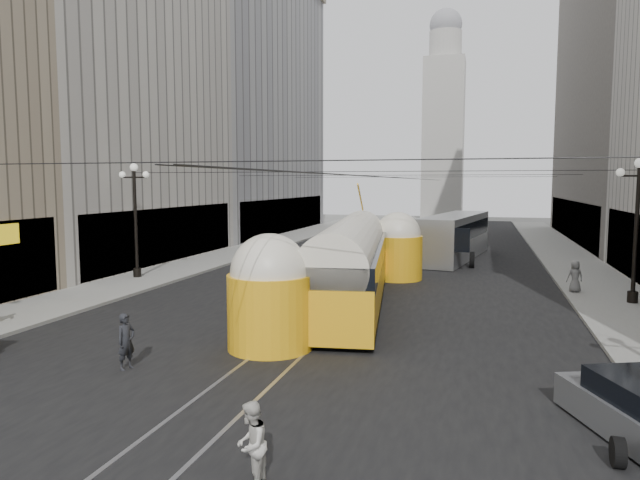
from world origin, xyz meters
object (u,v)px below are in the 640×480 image
Objects in this scene: city_bus at (455,235)px; pedestrian_crossing_a at (126,341)px; streetcar at (351,263)px; pedestrian_sidewalk_right at (575,276)px; pedestrian_crossing_b at (251,445)px.

city_bus is 28.79m from pedestrian_crossing_a.
streetcar is at bearing -7.17° from pedestrian_crossing_a.
pedestrian_sidewalk_right is at bearing -62.36° from city_bus.
pedestrian_crossing_b is (-2.00, -32.65, -0.96)m from city_bus.
pedestrian_crossing_a is (-8.04, -27.63, -0.91)m from city_bus.
city_bus is 8.31× the size of pedestrian_sidewalk_right.
streetcar is at bearing -102.23° from city_bus.
pedestrian_crossing_a is at bearing 32.70° from pedestrian_sidewalk_right.
city_bus is at bearing -77.17° from pedestrian_sidewalk_right.
streetcar is at bearing 12.50° from pedestrian_sidewalk_right.
pedestrian_sidewalk_right is at bearing 27.30° from streetcar.
streetcar reaches higher than city_bus.
streetcar is 11.38m from pedestrian_crossing_a.
streetcar is 11.17× the size of pedestrian_crossing_b.
pedestrian_sidewalk_right is at bearing -27.23° from pedestrian_crossing_a.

